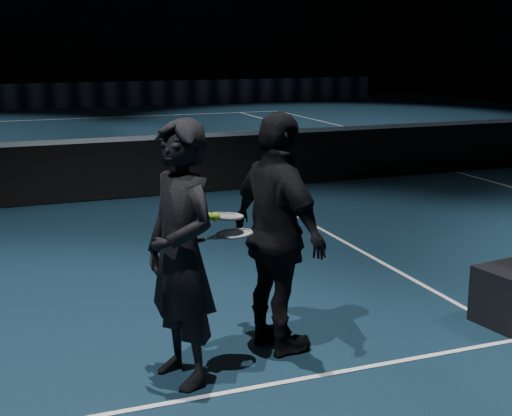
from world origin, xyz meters
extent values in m
plane|color=black|center=(0.00, 0.00, 0.00)|extent=(36.00, 36.00, 0.00)
cube|color=black|center=(0.00, 0.00, 0.45)|extent=(12.80, 0.02, 0.86)
cube|color=white|center=(0.00, 0.00, 0.92)|extent=(12.80, 0.03, 0.07)
cube|color=black|center=(0.00, 15.50, 0.45)|extent=(22.00, 0.15, 0.90)
imported|color=black|center=(-2.74, -6.09, 0.93)|extent=(0.63, 0.78, 1.86)
imported|color=black|center=(-1.92, -5.86, 0.93)|extent=(0.67, 1.16, 1.86)
camera|label=1|loc=(-3.92, -10.65, 2.36)|focal=50.00mm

